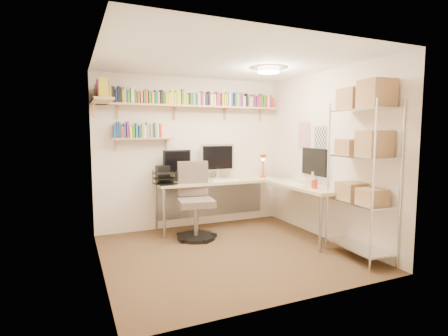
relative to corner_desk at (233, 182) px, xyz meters
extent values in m
plane|color=#48351F|center=(-0.50, -0.94, -0.80)|extent=(3.20, 3.20, 0.00)
cube|color=beige|center=(-0.50, 0.56, 0.45)|extent=(3.20, 0.04, 2.50)
cube|color=beige|center=(-2.10, -0.94, 0.45)|extent=(0.04, 3.00, 2.50)
cube|color=beige|center=(1.10, -0.94, 0.45)|extent=(0.04, 3.00, 2.50)
cube|color=beige|center=(-0.50, -2.44, 0.45)|extent=(3.20, 0.04, 2.50)
cube|color=white|center=(-0.50, -0.94, 1.70)|extent=(3.20, 3.00, 0.04)
cube|color=silver|center=(1.09, -0.39, 0.75)|extent=(0.01, 0.30, 0.42)
cube|color=silver|center=(1.09, -0.79, 0.70)|extent=(0.01, 0.28, 0.38)
cylinder|color=#FFEAC6|center=(0.20, -0.74, 1.66)|extent=(0.30, 0.30, 0.06)
cube|color=tan|center=(-0.50, 0.43, 1.22)|extent=(3.05, 0.25, 0.03)
cube|color=tan|center=(-1.98, 0.01, 1.22)|extent=(0.25, 1.00, 0.03)
cube|color=tan|center=(-1.35, 0.46, 0.70)|extent=(0.95, 0.20, 0.02)
cube|color=tan|center=(-1.70, 0.50, 1.15)|extent=(0.03, 0.20, 0.20)
cube|color=tan|center=(-0.80, 0.50, 1.15)|extent=(0.03, 0.20, 0.20)
cube|color=tan|center=(0.10, 0.50, 1.15)|extent=(0.03, 0.20, 0.20)
cube|color=tan|center=(0.80, 0.50, 1.15)|extent=(0.03, 0.20, 0.20)
cube|color=black|center=(-1.96, 0.43, 1.34)|extent=(0.04, 0.12, 0.20)
cube|color=teal|center=(-1.92, 0.43, 1.35)|extent=(0.02, 0.13, 0.22)
cube|color=yellow|center=(-1.88, 0.43, 1.34)|extent=(0.04, 0.12, 0.20)
cube|color=yellow|center=(-1.84, 0.43, 1.36)|extent=(0.02, 0.15, 0.24)
cube|color=yellow|center=(-1.81, 0.43, 1.35)|extent=(0.03, 0.13, 0.22)
cube|color=black|center=(-1.77, 0.43, 1.36)|extent=(0.04, 0.11, 0.24)
cube|color=navy|center=(-1.73, 0.43, 1.34)|extent=(0.03, 0.11, 0.20)
cube|color=black|center=(-1.70, 0.43, 1.36)|extent=(0.03, 0.15, 0.25)
cube|color=black|center=(-1.67, 0.43, 1.35)|extent=(0.03, 0.15, 0.23)
cube|color=gold|center=(-1.63, 0.43, 1.33)|extent=(0.02, 0.15, 0.19)
cube|color=gray|center=(-1.60, 0.43, 1.36)|extent=(0.03, 0.12, 0.25)
cube|color=#2B7627|center=(-1.55, 0.43, 1.33)|extent=(0.04, 0.12, 0.19)
cube|color=silver|center=(-1.49, 0.43, 1.36)|extent=(0.04, 0.13, 0.24)
cube|color=#2B7627|center=(-1.45, 0.43, 1.34)|extent=(0.03, 0.13, 0.20)
cube|color=red|center=(-1.40, 0.43, 1.33)|extent=(0.04, 0.12, 0.18)
cube|color=gray|center=(-1.36, 0.43, 1.33)|extent=(0.03, 0.12, 0.19)
cube|color=#2B7627|center=(-1.31, 0.43, 1.34)|extent=(0.02, 0.14, 0.20)
cube|color=red|center=(-1.28, 0.43, 1.35)|extent=(0.04, 0.14, 0.22)
cube|color=#2B7627|center=(-1.23, 0.43, 1.34)|extent=(0.04, 0.15, 0.20)
cube|color=gold|center=(-1.18, 0.43, 1.33)|extent=(0.04, 0.12, 0.18)
cube|color=navy|center=(-1.14, 0.43, 1.34)|extent=(0.03, 0.15, 0.21)
cube|color=gold|center=(-1.10, 0.43, 1.33)|extent=(0.03, 0.13, 0.18)
cube|color=black|center=(-1.05, 0.43, 1.35)|extent=(0.04, 0.14, 0.22)
cube|color=#2B7627|center=(-1.01, 0.43, 1.34)|extent=(0.02, 0.11, 0.20)
cube|color=gold|center=(-0.97, 0.43, 1.33)|extent=(0.03, 0.14, 0.18)
cube|color=yellow|center=(-0.93, 0.43, 1.33)|extent=(0.04, 0.12, 0.18)
cube|color=yellow|center=(-0.88, 0.43, 1.35)|extent=(0.04, 0.12, 0.22)
cube|color=silver|center=(-0.83, 0.43, 1.33)|extent=(0.02, 0.11, 0.19)
cube|color=gold|center=(-0.80, 0.43, 1.35)|extent=(0.04, 0.14, 0.23)
cube|color=yellow|center=(-0.75, 0.43, 1.35)|extent=(0.03, 0.11, 0.23)
cube|color=#2B7627|center=(-0.71, 0.43, 1.36)|extent=(0.03, 0.14, 0.25)
cube|color=gold|center=(-0.67, 0.43, 1.35)|extent=(0.03, 0.13, 0.23)
cube|color=gold|center=(-0.64, 0.43, 1.32)|extent=(0.03, 0.14, 0.17)
cube|color=black|center=(-0.59, 0.43, 1.33)|extent=(0.03, 0.14, 0.19)
cube|color=#2B7627|center=(-0.56, 0.43, 1.33)|extent=(0.04, 0.11, 0.19)
cube|color=gray|center=(-0.51, 0.43, 1.34)|extent=(0.03, 0.13, 0.20)
cube|color=navy|center=(-0.47, 0.43, 1.33)|extent=(0.03, 0.13, 0.19)
cube|color=yellow|center=(-0.43, 0.43, 1.34)|extent=(0.04, 0.12, 0.21)
cube|color=#7F227D|center=(-0.38, 0.43, 1.35)|extent=(0.03, 0.14, 0.23)
cube|color=silver|center=(-0.34, 0.43, 1.32)|extent=(0.02, 0.12, 0.17)
cube|color=black|center=(-0.30, 0.43, 1.33)|extent=(0.04, 0.14, 0.19)
cube|color=black|center=(-0.25, 0.43, 1.35)|extent=(0.03, 0.14, 0.23)
cube|color=silver|center=(-0.21, 0.43, 1.33)|extent=(0.04, 0.14, 0.19)
cube|color=yellow|center=(-0.16, 0.43, 1.34)|extent=(0.04, 0.14, 0.20)
cube|color=#7F227D|center=(-0.11, 0.43, 1.36)|extent=(0.04, 0.14, 0.24)
cube|color=red|center=(-0.07, 0.43, 1.34)|extent=(0.02, 0.14, 0.21)
cube|color=black|center=(-0.04, 0.43, 1.33)|extent=(0.02, 0.15, 0.18)
cube|color=gold|center=(-0.01, 0.43, 1.35)|extent=(0.03, 0.13, 0.22)
cube|color=gold|center=(0.04, 0.43, 1.34)|extent=(0.04, 0.12, 0.20)
cube|color=gray|center=(0.08, 0.43, 1.36)|extent=(0.02, 0.12, 0.24)
cube|color=silver|center=(0.12, 0.43, 1.35)|extent=(0.03, 0.14, 0.22)
cube|color=navy|center=(0.16, 0.43, 1.35)|extent=(0.03, 0.12, 0.23)
cube|color=black|center=(0.19, 0.43, 1.32)|extent=(0.03, 0.14, 0.17)
cube|color=teal|center=(0.23, 0.43, 1.36)|extent=(0.03, 0.13, 0.24)
cube|color=gold|center=(0.27, 0.43, 1.35)|extent=(0.04, 0.14, 0.22)
cube|color=#7F227D|center=(0.32, 0.43, 1.36)|extent=(0.04, 0.13, 0.24)
cube|color=gray|center=(0.37, 0.43, 1.35)|extent=(0.02, 0.14, 0.23)
cube|color=silver|center=(0.40, 0.43, 1.33)|extent=(0.03, 0.12, 0.18)
cube|color=black|center=(0.45, 0.43, 1.35)|extent=(0.04, 0.13, 0.23)
cube|color=gray|center=(0.50, 0.43, 1.33)|extent=(0.04, 0.13, 0.18)
cube|color=silver|center=(0.54, 0.43, 1.33)|extent=(0.03, 0.11, 0.18)
cube|color=red|center=(0.57, 0.43, 1.35)|extent=(0.02, 0.13, 0.22)
cube|color=navy|center=(0.61, 0.43, 1.35)|extent=(0.03, 0.11, 0.22)
cube|color=#7F227D|center=(0.65, 0.43, 1.33)|extent=(0.03, 0.13, 0.19)
cube|color=red|center=(0.70, 0.43, 1.34)|extent=(0.04, 0.12, 0.20)
cube|color=#2B7627|center=(0.75, 0.43, 1.36)|extent=(0.04, 0.11, 0.24)
cube|color=#2B7627|center=(0.78, 0.43, 1.34)|extent=(0.02, 0.15, 0.21)
cube|color=#7F227D|center=(0.82, 0.43, 1.33)|extent=(0.03, 0.12, 0.18)
cube|color=yellow|center=(0.87, 0.43, 1.35)|extent=(0.04, 0.15, 0.23)
cube|color=#7F227D|center=(0.92, 0.43, 1.35)|extent=(0.03, 0.13, 0.23)
cube|color=red|center=(0.96, 0.43, 1.33)|extent=(0.04, 0.12, 0.18)
cube|color=gold|center=(-1.98, -0.43, 1.35)|extent=(0.11, 0.04, 0.23)
cube|color=yellow|center=(-1.98, -0.37, 1.33)|extent=(0.12, 0.04, 0.18)
cube|color=#7F227D|center=(-1.98, -0.33, 1.35)|extent=(0.15, 0.04, 0.22)
cube|color=red|center=(-1.98, -0.29, 1.32)|extent=(0.14, 0.03, 0.17)
cube|color=red|center=(-1.98, -0.25, 1.35)|extent=(0.12, 0.03, 0.23)
cube|color=#7F227D|center=(-1.98, -0.21, 1.36)|extent=(0.14, 0.03, 0.24)
cube|color=red|center=(-1.98, -0.16, 1.33)|extent=(0.14, 0.04, 0.19)
cube|color=gold|center=(-1.98, -0.12, 1.33)|extent=(0.12, 0.03, 0.18)
cube|color=teal|center=(-1.98, -0.08, 1.34)|extent=(0.13, 0.04, 0.21)
cube|color=#7F227D|center=(-1.98, -0.03, 1.35)|extent=(0.11, 0.04, 0.23)
cube|color=silver|center=(-1.98, 0.01, 1.36)|extent=(0.12, 0.04, 0.25)
cube|color=gold|center=(-1.98, 0.05, 1.35)|extent=(0.14, 0.03, 0.22)
cube|color=navy|center=(-1.98, 0.10, 1.35)|extent=(0.13, 0.04, 0.22)
cube|color=black|center=(-1.98, 0.14, 1.33)|extent=(0.11, 0.03, 0.19)
cube|color=black|center=(-1.98, 0.17, 1.33)|extent=(0.12, 0.02, 0.18)
cube|color=gray|center=(-1.98, 0.21, 1.34)|extent=(0.15, 0.03, 0.21)
cube|color=gray|center=(-1.98, 0.26, 1.36)|extent=(0.12, 0.04, 0.24)
cube|color=#7F227D|center=(-1.98, 0.31, 1.33)|extent=(0.14, 0.03, 0.18)
cube|color=#7F227D|center=(-1.98, 0.34, 1.32)|extent=(0.13, 0.03, 0.17)
cube|color=silver|center=(-1.98, 0.39, 1.33)|extent=(0.13, 0.03, 0.19)
cube|color=navy|center=(-1.76, 0.46, 0.81)|extent=(0.04, 0.14, 0.19)
cube|color=navy|center=(-1.72, 0.46, 0.84)|extent=(0.02, 0.14, 0.25)
cube|color=navy|center=(-1.69, 0.46, 0.83)|extent=(0.02, 0.14, 0.23)
cube|color=red|center=(-1.65, 0.46, 0.80)|extent=(0.04, 0.12, 0.18)
cube|color=navy|center=(-1.62, 0.46, 0.82)|extent=(0.03, 0.12, 0.22)
cube|color=#7F227D|center=(-1.57, 0.46, 0.84)|extent=(0.03, 0.12, 0.25)
cube|color=yellow|center=(-1.53, 0.46, 0.80)|extent=(0.04, 0.14, 0.18)
cube|color=#2B7627|center=(-1.49, 0.46, 0.80)|extent=(0.04, 0.12, 0.18)
cube|color=teal|center=(-1.44, 0.46, 0.83)|extent=(0.03, 0.13, 0.23)
cube|color=navy|center=(-1.39, 0.46, 0.81)|extent=(0.04, 0.14, 0.19)
cube|color=yellow|center=(-1.35, 0.46, 0.82)|extent=(0.03, 0.11, 0.21)
cube|color=silver|center=(-1.31, 0.46, 0.81)|extent=(0.04, 0.13, 0.19)
cube|color=gray|center=(-1.26, 0.46, 0.84)|extent=(0.04, 0.12, 0.25)
cube|color=gray|center=(-1.21, 0.46, 0.82)|extent=(0.04, 0.13, 0.21)
cube|color=navy|center=(-1.17, 0.46, 0.82)|extent=(0.03, 0.11, 0.22)
cube|color=gold|center=(-1.14, 0.46, 0.83)|extent=(0.03, 0.14, 0.24)
cube|color=silver|center=(-1.11, 0.46, 0.82)|extent=(0.03, 0.13, 0.22)
cube|color=red|center=(-1.07, 0.46, 0.83)|extent=(0.03, 0.14, 0.22)
cube|color=beige|center=(-0.15, 0.28, -0.01)|extent=(2.08, 0.66, 0.04)
cube|color=beige|center=(0.89, -0.78, -0.01)|extent=(0.66, 1.42, 0.04)
cylinder|color=gray|center=(-1.13, 0.00, -0.42)|extent=(0.04, 0.04, 0.76)
cylinder|color=gray|center=(-1.13, 0.55, -0.42)|extent=(0.04, 0.04, 0.76)
cylinder|color=gray|center=(1.16, 0.55, -0.42)|extent=(0.04, 0.04, 0.76)
cylinder|color=gray|center=(0.61, -1.44, -0.42)|extent=(0.04, 0.04, 0.76)
cylinder|color=gray|center=(1.16, -1.44, -0.42)|extent=(0.04, 0.04, 0.76)
cube|color=gray|center=(-0.15, 0.56, -0.36)|extent=(1.97, 0.02, 0.60)
cube|color=silver|center=(-0.10, 0.41, 0.37)|extent=(0.60, 0.03, 0.46)
cube|color=black|center=(-0.10, 0.38, 0.37)|extent=(0.54, 0.00, 0.40)
cube|color=black|center=(-0.81, 0.41, 0.33)|extent=(0.48, 0.03, 0.37)
cube|color=black|center=(1.04, -0.73, 0.35)|extent=(0.03, 0.63, 0.42)
cube|color=silver|center=(1.02, -0.73, 0.35)|extent=(0.00, 0.57, 0.36)
cube|color=white|center=(-0.10, 0.08, 0.02)|extent=(0.46, 0.14, 0.02)
cube|color=white|center=(0.72, -0.73, 0.02)|extent=(0.14, 0.44, 0.02)
cylinder|color=#B83B0F|center=(0.72, 0.28, 0.02)|extent=(0.11, 0.11, 0.02)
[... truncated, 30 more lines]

